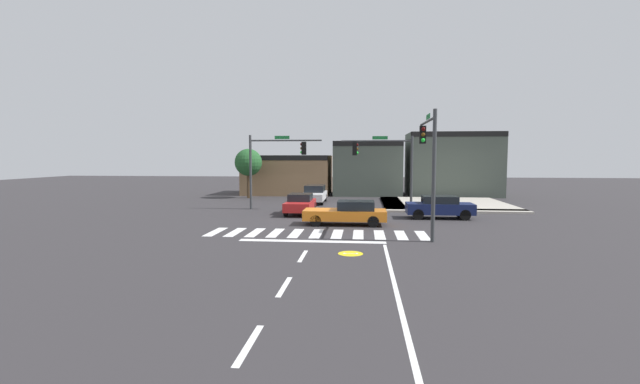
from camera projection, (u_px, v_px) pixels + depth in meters
name	position (u px, v px, depth m)	size (l,w,h in m)	color
ground_plane	(324.00, 221.00, 26.20)	(120.00, 120.00, 0.00)	#302D30
crosswalk_near	(317.00, 234.00, 21.73)	(11.09, 2.64, 0.01)	silver
lane_markings	(325.00, 274.00, 14.16)	(6.80, 20.25, 0.01)	white
bike_detector_marking	(351.00, 254.00, 17.22)	(1.01, 1.01, 0.01)	yellow
curb_corner_northeast	(439.00, 204.00, 34.70)	(10.00, 10.60, 0.15)	#B2AA9E
storefront_row	(379.00, 168.00, 44.43)	(25.84, 6.51, 6.33)	#93704C
traffic_signal_southeast	(429.00, 151.00, 20.92)	(0.32, 4.68, 6.03)	#383A3D
traffic_signal_northwest	(275.00, 158.00, 31.59)	(5.41, 0.32, 5.51)	#383A3D
traffic_signal_northeast	(385.00, 158.00, 31.02)	(5.17, 0.32, 5.40)	#383A3D
car_navy	(440.00, 207.00, 27.11)	(4.15, 1.72, 1.44)	#141E4C
car_red	(300.00, 204.00, 29.28)	(1.72, 4.14, 1.39)	red
car_white	(314.00, 194.00, 36.45)	(1.83, 4.66, 1.48)	white
car_orange	(348.00, 213.00, 24.56)	(4.71, 1.80, 1.38)	orange
roadside_tree	(248.00, 163.00, 40.65)	(2.58, 2.58, 4.69)	#4C3823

